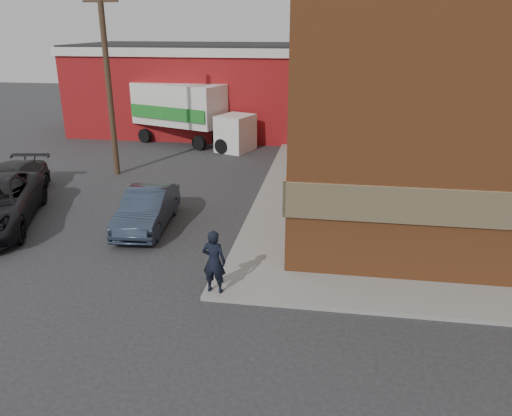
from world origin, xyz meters
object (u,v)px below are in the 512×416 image
at_px(utility_pole, 107,72).
at_px(suv_b, 9,183).
at_px(box_truck, 189,110).
at_px(brick_building, 483,79).
at_px(man, 214,262).
at_px(warehouse, 204,88).
at_px(sedan, 147,209).

height_order(utility_pole, suv_b, utility_pole).
bearing_deg(box_truck, brick_building, -4.38).
bearing_deg(man, warehouse, -68.66).
xyz_separation_m(warehouse, box_truck, (0.21, -4.36, -0.78)).
xyz_separation_m(suv_b, box_truck, (4.50, 10.80, 1.34)).
bearing_deg(brick_building, warehouse, 142.80).
height_order(utility_pole, box_truck, utility_pole).
distance_m(utility_pole, man, 13.28).
height_order(man, sedan, man).
height_order(suv_b, box_truck, box_truck).
xyz_separation_m(sedan, suv_b, (-6.64, 2.01, 0.01)).
distance_m(brick_building, warehouse, 18.30).
height_order(warehouse, utility_pole, utility_pole).
height_order(utility_pole, sedan, utility_pole).
relative_size(brick_building, sedan, 4.39).
distance_m(brick_building, utility_pole, 16.00).
bearing_deg(box_truck, sedan, -59.94).
height_order(brick_building, warehouse, brick_building).
bearing_deg(sedan, brick_building, 22.02).
xyz_separation_m(brick_building, warehouse, (-14.50, 11.00, -1.87)).
height_order(warehouse, suv_b, warehouse).
xyz_separation_m(utility_pole, sedan, (3.86, -6.17, -4.06)).
bearing_deg(warehouse, box_truck, -87.23).
height_order(sedan, box_truck, box_truck).
bearing_deg(box_truck, utility_pole, -83.91).
bearing_deg(sedan, man, -56.01).
xyz_separation_m(man, suv_b, (-10.09, 6.28, -0.29)).
relative_size(warehouse, box_truck, 2.19).
bearing_deg(brick_building, suv_b, -167.52).
relative_size(utility_pole, man, 5.19).
bearing_deg(utility_pole, brick_building, -0.02).
distance_m(warehouse, utility_pole, 11.27).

